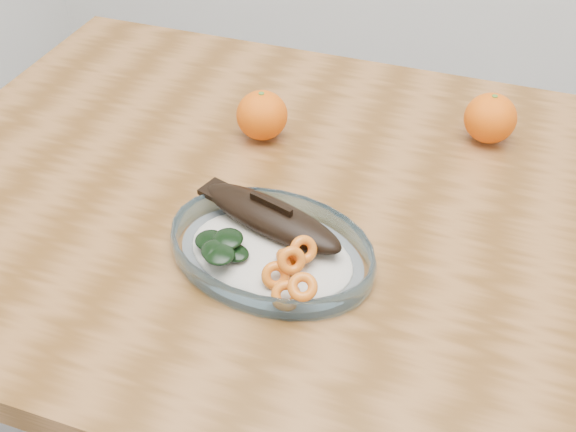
% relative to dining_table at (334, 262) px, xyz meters
% --- Properties ---
extents(dining_table, '(1.20, 0.80, 0.75)m').
position_rel_dining_table_xyz_m(dining_table, '(0.00, 0.00, 0.00)').
color(dining_table, brown).
rests_on(dining_table, ground).
extents(plated_meal, '(0.52, 0.52, 0.08)m').
position_rel_dining_table_xyz_m(plated_meal, '(-0.05, -0.12, 0.12)').
color(plated_meal, white).
rests_on(plated_meal, dining_table).
extents(orange_left, '(0.07, 0.07, 0.07)m').
position_rel_dining_table_xyz_m(orange_left, '(-0.15, 0.12, 0.14)').
color(orange_left, '#F24204').
rests_on(orange_left, dining_table).
extents(orange_right, '(0.07, 0.07, 0.07)m').
position_rel_dining_table_xyz_m(orange_right, '(0.16, 0.22, 0.14)').
color(orange_right, '#F24204').
rests_on(orange_right, dining_table).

